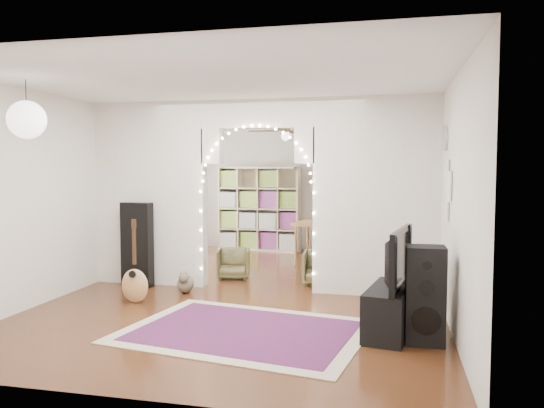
% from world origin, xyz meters
% --- Properties ---
extents(floor, '(7.50, 7.50, 0.00)m').
position_xyz_m(floor, '(0.00, 0.00, 0.00)').
color(floor, black).
rests_on(floor, ground).
extents(ceiling, '(5.00, 7.50, 0.02)m').
position_xyz_m(ceiling, '(0.00, 0.00, 2.70)').
color(ceiling, white).
rests_on(ceiling, wall_back).
extents(wall_back, '(5.00, 0.02, 2.70)m').
position_xyz_m(wall_back, '(0.00, 3.75, 1.35)').
color(wall_back, silver).
rests_on(wall_back, floor).
extents(wall_front, '(5.00, 0.02, 2.70)m').
position_xyz_m(wall_front, '(0.00, -3.75, 1.35)').
color(wall_front, silver).
rests_on(wall_front, floor).
extents(wall_left, '(0.02, 7.50, 2.70)m').
position_xyz_m(wall_left, '(-2.50, 0.00, 1.35)').
color(wall_left, silver).
rests_on(wall_left, floor).
extents(wall_right, '(0.02, 7.50, 2.70)m').
position_xyz_m(wall_right, '(2.50, 0.00, 1.35)').
color(wall_right, silver).
rests_on(wall_right, floor).
extents(divider_wall, '(5.00, 0.20, 2.70)m').
position_xyz_m(divider_wall, '(0.00, 0.00, 1.42)').
color(divider_wall, silver).
rests_on(divider_wall, floor).
extents(fairy_lights, '(1.64, 0.04, 1.60)m').
position_xyz_m(fairy_lights, '(0.00, -0.13, 1.55)').
color(fairy_lights, '#FFEABF').
rests_on(fairy_lights, divider_wall).
extents(window, '(0.04, 1.20, 1.40)m').
position_xyz_m(window, '(-2.47, 1.80, 1.50)').
color(window, white).
rests_on(window, wall_left).
extents(wall_clock, '(0.03, 0.31, 0.31)m').
position_xyz_m(wall_clock, '(2.48, -0.60, 2.10)').
color(wall_clock, white).
rests_on(wall_clock, wall_right).
extents(picture_frames, '(0.02, 0.50, 0.70)m').
position_xyz_m(picture_frames, '(2.48, -1.00, 1.50)').
color(picture_frames, white).
rests_on(picture_frames, wall_right).
extents(paper_lantern, '(0.40, 0.40, 0.40)m').
position_xyz_m(paper_lantern, '(-1.90, -2.40, 2.25)').
color(paper_lantern, white).
rests_on(paper_lantern, ceiling).
extents(ceiling_fan, '(1.10, 1.10, 0.30)m').
position_xyz_m(ceiling_fan, '(0.00, 2.00, 2.40)').
color(ceiling_fan, '#AA8938').
rests_on(ceiling_fan, ceiling).
extents(area_rug, '(2.78, 2.26, 0.02)m').
position_xyz_m(area_rug, '(0.36, -1.97, 0.01)').
color(area_rug, maroon).
rests_on(area_rug, floor).
extents(guitar_case, '(0.49, 0.22, 1.24)m').
position_xyz_m(guitar_case, '(-1.76, -0.25, 0.62)').
color(guitar_case, black).
rests_on(guitar_case, floor).
extents(acoustic_guitar, '(0.37, 0.13, 0.92)m').
position_xyz_m(acoustic_guitar, '(-1.36, -1.13, 0.40)').
color(acoustic_guitar, '#B57C48').
rests_on(acoustic_guitar, floor).
extents(tabby_cat, '(0.28, 0.51, 0.34)m').
position_xyz_m(tabby_cat, '(-0.92, -0.49, 0.14)').
color(tabby_cat, brown).
rests_on(tabby_cat, floor).
extents(floor_speaker, '(0.39, 0.35, 0.97)m').
position_xyz_m(floor_speaker, '(2.20, -1.93, 0.48)').
color(floor_speaker, black).
rests_on(floor_speaker, floor).
extents(media_console, '(0.57, 1.05, 0.50)m').
position_xyz_m(media_console, '(1.86, -1.71, 0.25)').
color(media_console, black).
rests_on(media_console, floor).
extents(tv, '(0.32, 1.08, 0.62)m').
position_xyz_m(tv, '(1.86, -1.71, 0.81)').
color(tv, black).
rests_on(tv, media_console).
extents(bookcase, '(1.77, 0.75, 1.76)m').
position_xyz_m(bookcase, '(-0.86, 3.50, 0.88)').
color(bookcase, beige).
rests_on(bookcase, floor).
extents(dining_table, '(1.32, 1.00, 0.76)m').
position_xyz_m(dining_table, '(0.76, 2.19, 0.68)').
color(dining_table, brown).
rests_on(dining_table, floor).
extents(flower_vase, '(0.21, 0.21, 0.19)m').
position_xyz_m(flower_vase, '(0.76, 2.19, 0.85)').
color(flower_vase, silver).
rests_on(flower_vase, dining_table).
extents(dining_chair_left, '(0.60, 0.61, 0.47)m').
position_xyz_m(dining_chair_left, '(-0.56, 0.62, 0.23)').
color(dining_chair_left, '#4D4826').
rests_on(dining_chair_left, floor).
extents(dining_chair_right, '(0.59, 0.60, 0.50)m').
position_xyz_m(dining_chair_right, '(0.85, 0.50, 0.25)').
color(dining_chair_right, '#4D4826').
rests_on(dining_chair_right, floor).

